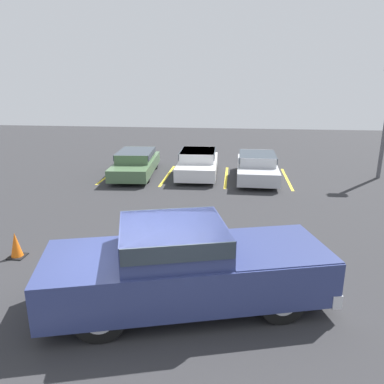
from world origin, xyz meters
name	(u,v)px	position (x,y,z in m)	size (l,w,h in m)	color
ground_plane	(152,306)	(0.00, 0.00, 0.00)	(60.00, 60.00, 0.00)	#2D2D30
stall_stripe_a	(111,174)	(-4.53, 11.00, 0.00)	(0.12, 4.13, 0.01)	yellow
stall_stripe_b	(167,175)	(-1.64, 11.00, 0.00)	(0.12, 4.13, 0.01)	yellow
stall_stripe_c	(226,177)	(1.25, 11.00, 0.00)	(0.12, 4.13, 0.01)	yellow
stall_stripe_d	(287,179)	(4.14, 11.00, 0.00)	(0.12, 4.13, 0.01)	yellow
pickup_truck	(188,265)	(0.75, 0.17, 0.91)	(6.11, 3.55, 1.81)	navy
parked_sedan_a	(136,162)	(-3.22, 11.00, 0.64)	(2.13, 4.87, 1.19)	#4C6B47
parked_sedan_b	(198,162)	(-0.15, 11.26, 0.66)	(1.94, 4.38, 1.23)	silver
parked_sedan_c	(257,165)	(2.69, 10.86, 0.65)	(1.87, 4.51, 1.20)	#B7BABF
traffic_cone	(16,246)	(-4.07, 1.81, 0.32)	(0.42, 0.42, 0.70)	black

